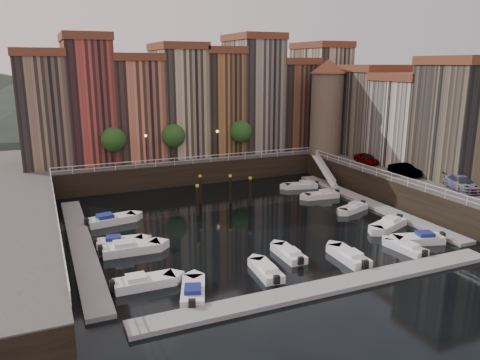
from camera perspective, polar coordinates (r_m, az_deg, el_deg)
name	(u,v)px	position (r m, az deg, el deg)	size (l,w,h in m)	color
ground	(240,220)	(49.86, -0.01, -4.88)	(200.00, 200.00, 0.00)	black
quay_far	(174,161)	(73.27, -8.10, 2.34)	(80.00, 20.00, 3.00)	black
quay_right	(452,184)	(64.04, 24.44, -0.49)	(20.00, 36.00, 3.00)	black
dock_left	(81,244)	(45.30, -18.81, -7.42)	(2.00, 28.00, 0.35)	gray
dock_right	(370,203)	(57.12, 15.51, -2.75)	(2.00, 28.00, 0.35)	gray
dock_near	(331,286)	(36.01, 11.04, -12.59)	(30.00, 2.00, 0.35)	gray
mountains	(106,91)	(154.89, -16.02, 10.43)	(145.00, 100.00, 18.00)	#2D382D
far_terrace	(198,100)	(70.54, -5.18, 9.73)	(48.70, 10.30, 17.50)	#876B56
right_terrace	(415,116)	(65.61, 20.53, 7.37)	(9.30, 24.30, 14.00)	#685F4E
corner_tower	(327,106)	(69.82, 10.53, 8.89)	(5.20, 5.20, 13.80)	#6B5B4C
promenade_trees	(178,136)	(64.63, -7.54, 5.38)	(21.20, 3.20, 5.20)	black
street_lamps	(183,142)	(63.88, -6.99, 4.67)	(10.36, 0.36, 4.18)	black
railings	(223,175)	(53.15, -2.10, 0.56)	(36.08, 34.04, 0.52)	white
gangway	(325,169)	(65.77, 10.27, 1.29)	(2.78, 8.32, 3.73)	white
mooring_pilings	(220,193)	(53.91, -2.46, -1.60)	(7.06, 4.45, 3.78)	black
boat_left_0	(143,282)	(36.26, -11.76, -12.10)	(4.75, 1.77, 1.09)	white
boat_left_1	(129,248)	(42.53, -13.33, -8.11)	(5.28, 2.07, 1.21)	white
boat_left_2	(119,242)	(44.43, -14.57, -7.31)	(4.44, 2.14, 1.00)	white
boat_left_3	(110,220)	(50.45, -15.53, -4.71)	(5.29, 2.63, 1.19)	white
boat_right_0	(419,239)	(46.68, 21.03, -6.72)	(4.91, 2.96, 1.10)	white
boat_right_1	(389,225)	(49.61, 17.66, -5.21)	(5.01, 3.37, 1.13)	white
boat_right_2	(353,208)	(54.29, 13.64, -3.34)	(4.31, 2.79, 0.97)	white
boat_right_3	(322,195)	(58.73, 9.99, -1.81)	(4.57, 2.03, 1.03)	white
boat_right_4	(302,185)	(62.92, 7.54, -0.66)	(4.61, 2.53, 1.03)	white
boat_near_0	(193,292)	(34.41, -5.74, -13.39)	(2.98, 4.64, 1.04)	white
boat_near_1	(266,271)	(37.46, 3.22, -10.98)	(1.84, 4.37, 0.99)	white
boat_near_2	(349,256)	(40.94, 13.17, -9.05)	(1.86, 4.72, 1.08)	white
boat_near_3	(406,248)	(44.27, 19.60, -7.79)	(1.98, 4.24, 0.96)	white
car_a	(366,159)	(64.88, 15.14, 2.46)	(1.65, 4.09, 1.39)	gray
car_b	(405,170)	(59.47, 19.47, 1.11)	(1.47, 4.21, 1.39)	gray
car_c	(461,184)	(54.84, 25.38, -0.44)	(2.08, 5.12, 1.48)	gray
boat_extra_489	(289,254)	(40.70, 6.00, -8.94)	(1.59, 4.25, 0.97)	white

